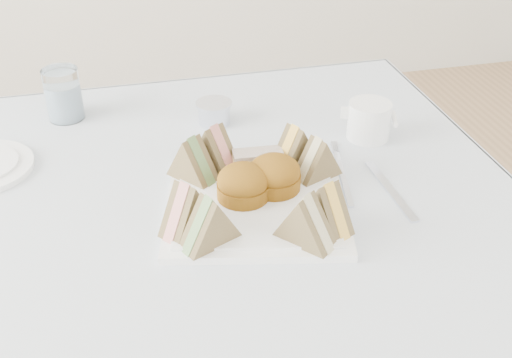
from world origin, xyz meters
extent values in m
cube|color=white|center=(0.00, 0.00, 0.74)|extent=(1.02, 1.02, 0.01)
cube|color=white|center=(0.09, 0.02, 0.75)|extent=(0.32, 0.32, 0.01)
cylinder|color=#976516|center=(0.07, 0.03, 0.78)|extent=(0.09, 0.09, 0.05)
cylinder|color=#976516|center=(0.12, 0.04, 0.78)|extent=(0.09, 0.09, 0.05)
cube|color=tan|center=(0.11, 0.10, 0.78)|extent=(0.08, 0.04, 0.04)
cylinder|color=white|center=(-0.19, 0.39, 0.79)|extent=(0.09, 0.09, 0.10)
cylinder|color=silver|center=(0.08, 0.30, 0.76)|extent=(0.08, 0.08, 0.04)
cube|color=silver|center=(0.30, 0.01, 0.75)|extent=(0.02, 0.17, 0.00)
cube|color=silver|center=(0.24, 0.06, 0.75)|extent=(0.04, 0.16, 0.00)
cylinder|color=white|center=(0.33, 0.18, 0.78)|extent=(0.10, 0.10, 0.07)
camera|label=1|loc=(-0.10, -0.74, 1.31)|focal=45.00mm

